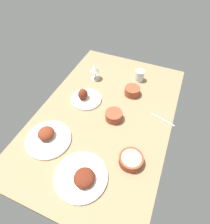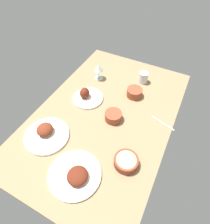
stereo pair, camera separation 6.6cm
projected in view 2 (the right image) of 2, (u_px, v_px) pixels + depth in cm
name	position (u px, v px, depth cm)	size (l,w,h in cm)	color
dining_table	(105.00, 116.00, 132.34)	(140.00, 90.00, 4.00)	#937551
plate_far_side	(76.00, 175.00, 100.51)	(29.01, 29.01, 6.56)	white
plate_near_viewer	(87.00, 96.00, 138.71)	(22.36, 22.36, 9.51)	white
plate_center_main	(46.00, 134.00, 117.60)	(28.08, 28.08, 7.70)	white
bowl_potatoes	(126.00, 161.00, 104.40)	(13.68, 13.68, 5.37)	brown
bowl_cream	(113.00, 116.00, 125.38)	(11.47, 11.47, 5.99)	brown
bowl_pasta	(134.00, 92.00, 140.14)	(11.44, 11.44, 6.28)	brown
wine_glass	(99.00, 68.00, 148.65)	(7.60, 7.60, 14.00)	silver
water_tumbler	(143.00, 77.00, 149.84)	(7.22, 7.22, 8.88)	silver
fork_loose	(163.00, 123.00, 124.94)	(17.22, 0.90, 0.80)	silver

